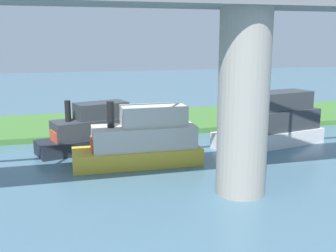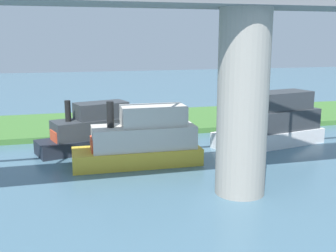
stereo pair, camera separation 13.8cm
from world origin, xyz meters
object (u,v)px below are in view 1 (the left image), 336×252
(person_on_bank, at_px, (112,124))
(mooring_post, at_px, (182,123))
(pontoon_yellow, at_px, (141,141))
(motorboat_red, at_px, (272,123))
(bridge_pylon, at_px, (243,104))
(riverboat_paddlewheel, at_px, (92,131))

(person_on_bank, xyz_separation_m, mooring_post, (-6.70, 0.29, -0.23))
(mooring_post, relative_size, pontoon_yellow, 0.10)
(motorboat_red, bearing_deg, person_on_bank, -27.34)
(person_on_bank, xyz_separation_m, pontoon_yellow, (-0.90, 9.29, 0.53))
(bridge_pylon, xyz_separation_m, motorboat_red, (-7.44, -9.71, -3.45))
(person_on_bank, height_order, riverboat_paddlewheel, riverboat_paddlewheel)
(mooring_post, distance_m, riverboat_paddlewheel, 9.77)
(mooring_post, bearing_deg, person_on_bank, -2.51)
(person_on_bank, relative_size, pontoon_yellow, 0.15)
(motorboat_red, relative_size, pontoon_yellow, 1.11)
(person_on_bank, bearing_deg, motorboat_red, 152.66)
(mooring_post, xyz_separation_m, pontoon_yellow, (5.80, 9.00, 0.76))
(bridge_pylon, height_order, motorboat_red, bridge_pylon)
(bridge_pylon, height_order, pontoon_yellow, bridge_pylon)
(person_on_bank, height_order, mooring_post, person_on_bank)
(bridge_pylon, bearing_deg, pontoon_yellow, -57.48)
(bridge_pylon, xyz_separation_m, pontoon_yellow, (4.50, -7.06, -3.56))
(bridge_pylon, bearing_deg, person_on_bank, -71.72)
(mooring_post, bearing_deg, pontoon_yellow, 57.21)
(bridge_pylon, height_order, riverboat_paddlewheel, bridge_pylon)
(riverboat_paddlewheel, distance_m, motorboat_red, 15.18)
(mooring_post, distance_m, motorboat_red, 8.87)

